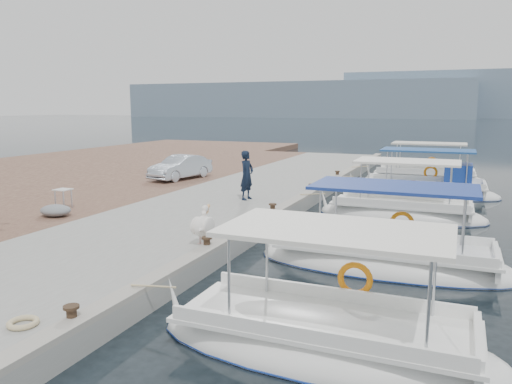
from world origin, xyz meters
TOP-DOWN VIEW (x-y plane):
  - ground at (0.00, 0.00)m, footprint 400.00×400.00m
  - concrete_quay at (-3.00, 5.00)m, footprint 6.00×40.00m
  - quay_curb at (-0.22, 5.00)m, footprint 0.44×40.00m
  - cobblestone_strip at (-8.00, 5.00)m, footprint 4.00×40.00m
  - fishing_caique_a at (3.73, -6.87)m, footprint 6.29×2.36m
  - fishing_caique_b at (4.04, -1.75)m, footprint 6.90×2.39m
  - fishing_caique_c at (3.75, 4.66)m, footprint 6.32×2.37m
  - fishing_caique_d at (4.23, 10.20)m, footprint 7.07×2.32m
  - fishing_caique_e at (3.91, 14.94)m, footprint 6.64×2.26m
  - mooring_bollards at (-0.35, 1.50)m, footprint 0.28×20.28m
  - pelican at (-0.68, -3.08)m, footprint 0.64×1.31m
  - fisherman at (-2.22, 3.51)m, footprint 0.60×0.80m
  - parked_car at (-7.77, 7.59)m, footprint 1.99×3.94m
  - tarp_bundle at (-7.08, -1.90)m, footprint 1.10×0.90m
  - folding_table at (-7.78, -0.76)m, footprint 0.55×0.55m
  - rope_coil at (-1.07, -8.89)m, footprint 0.54×0.54m

SIDE VIEW (x-z plane):
  - ground at x=0.00m, z-range 0.00..0.00m
  - fishing_caique_b at x=4.04m, z-range -1.29..1.54m
  - fishing_caique_e at x=3.91m, z-range -1.29..1.54m
  - fishing_caique_c at x=3.75m, z-range -1.29..1.54m
  - fishing_caique_a at x=3.73m, z-range -1.29..1.54m
  - fishing_caique_d at x=4.23m, z-range -1.22..1.61m
  - concrete_quay at x=-3.00m, z-range 0.00..0.50m
  - cobblestone_strip at x=-8.00m, z-range 0.00..0.50m
  - rope_coil at x=-1.07m, z-range 0.50..0.60m
  - quay_curb at x=-0.22m, z-range 0.50..0.62m
  - mooring_bollards at x=-0.35m, z-range 0.53..0.86m
  - tarp_bundle at x=-7.08m, z-range 0.50..0.90m
  - folding_table at x=-7.78m, z-range 0.66..1.39m
  - pelican at x=-0.68m, z-range 0.52..1.53m
  - parked_car at x=-7.77m, z-range 0.50..1.74m
  - fisherman at x=-2.22m, z-range 0.50..2.49m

